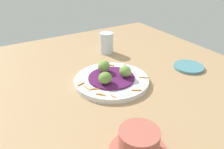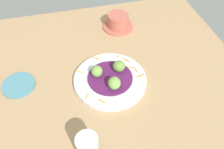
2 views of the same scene
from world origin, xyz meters
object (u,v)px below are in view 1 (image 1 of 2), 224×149
at_px(guac_scoop_center, 125,71).
at_px(terracotta_bowl, 139,144).
at_px(guac_scoop_right, 104,66).
at_px(side_plate_small, 189,67).
at_px(water_glass, 106,43).
at_px(guac_scoop_left, 105,78).
at_px(main_plate, 111,81).

distance_m(guac_scoop_center, terracotta_bowl, 0.33).
xyz_separation_m(guac_scoop_right, terracotta_bowl, (0.36, -0.11, -0.02)).
xyz_separation_m(side_plate_small, terracotta_bowl, (0.25, -0.44, 0.02)).
distance_m(guac_scoop_center, guac_scoop_right, 0.08).
relative_size(side_plate_small, water_glass, 1.27).
bearing_deg(guac_scoop_center, water_glass, 163.54).
relative_size(guac_scoop_center, side_plate_small, 0.37).
bearing_deg(terracotta_bowl, guac_scoop_left, 165.59).
relative_size(main_plate, water_glass, 2.83).
xyz_separation_m(guac_scoop_center, side_plate_small, (0.04, 0.29, -0.04)).
relative_size(guac_scoop_right, water_glass, 0.49).
bearing_deg(guac_scoop_right, side_plate_small, 71.94).
height_order(main_plate, guac_scoop_center, guac_scoop_center).
xyz_separation_m(guac_scoop_left, terracotta_bowl, (0.29, -0.07, -0.01)).
relative_size(guac_scoop_right, side_plate_small, 0.39).
bearing_deg(guac_scoop_left, guac_scoop_center, 93.63).
distance_m(main_plate, terracotta_bowl, 0.33).
bearing_deg(water_glass, terracotta_bowl, -22.89).
bearing_deg(side_plate_small, water_glass, -146.94).
xyz_separation_m(guac_scoop_left, guac_scoop_right, (-0.08, 0.04, 0.00)).
height_order(main_plate, guac_scoop_left, guac_scoop_left).
relative_size(guac_scoop_right, terracotta_bowl, 0.33).
height_order(guac_scoop_center, water_glass, water_glass).
relative_size(terracotta_bowl, water_glass, 1.47).
xyz_separation_m(guac_scoop_center, water_glass, (-0.28, 0.08, 0.00)).
height_order(guac_scoop_center, terracotta_bowl, terracotta_bowl).
bearing_deg(side_plate_small, terracotta_bowl, -60.32).
bearing_deg(main_plate, side_plate_small, 79.72).
distance_m(main_plate, guac_scoop_right, 0.06).
xyz_separation_m(main_plate, terracotta_bowl, (0.31, -0.11, 0.02)).
relative_size(main_plate, guac_scoop_center, 6.01).
bearing_deg(terracotta_bowl, side_plate_small, 119.68).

